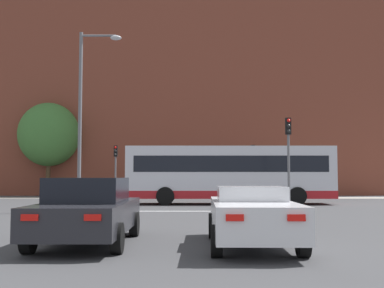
{
  "coord_description": "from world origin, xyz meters",
  "views": [
    {
      "loc": [
        0.38,
        -2.49,
        1.58
      ],
      "look_at": [
        0.37,
        25.71,
        3.48
      ],
      "focal_mm": 45.0,
      "sensor_mm": 36.0,
      "label": 1
    }
  ],
  "objects_px": {
    "traffic_light_near_right": "(289,148)",
    "pedestrian_waiting": "(259,183)",
    "car_roadster_right": "(252,215)",
    "pedestrian_walking_east": "(252,184)",
    "car_saloon_left": "(89,210)",
    "traffic_light_far_right": "(253,162)",
    "bus_crossing_lead": "(230,173)",
    "street_lamp_junction": "(87,103)",
    "traffic_light_far_left": "(116,163)"
  },
  "relations": [
    {
      "from": "traffic_light_near_right",
      "to": "pedestrian_waiting",
      "type": "xyz_separation_m",
      "value": [
        0.28,
        12.48,
        -1.86
      ]
    },
    {
      "from": "car_roadster_right",
      "to": "pedestrian_walking_east",
      "type": "distance_m",
      "value": 24.64
    },
    {
      "from": "car_saloon_left",
      "to": "pedestrian_waiting",
      "type": "height_order",
      "value": "pedestrian_waiting"
    },
    {
      "from": "traffic_light_near_right",
      "to": "car_saloon_left",
      "type": "bearing_deg",
      "value": -121.69
    },
    {
      "from": "traffic_light_far_right",
      "to": "car_roadster_right",
      "type": "bearing_deg",
      "value": -97.35
    },
    {
      "from": "car_saloon_left",
      "to": "traffic_light_near_right",
      "type": "bearing_deg",
      "value": 58.27
    },
    {
      "from": "traffic_light_near_right",
      "to": "bus_crossing_lead",
      "type": "bearing_deg",
      "value": 116.1
    },
    {
      "from": "car_roadster_right",
      "to": "pedestrian_waiting",
      "type": "xyz_separation_m",
      "value": [
        3.51,
        24.24,
        0.36
      ]
    },
    {
      "from": "car_saloon_left",
      "to": "street_lamp_junction",
      "type": "bearing_deg",
      "value": 102.9
    },
    {
      "from": "bus_crossing_lead",
      "to": "traffic_light_far_left",
      "type": "relative_size",
      "value": 3.09
    },
    {
      "from": "car_roadster_right",
      "to": "pedestrian_walking_east",
      "type": "relative_size",
      "value": 2.68
    },
    {
      "from": "car_roadster_right",
      "to": "traffic_light_far_right",
      "type": "relative_size",
      "value": 1.23
    },
    {
      "from": "traffic_light_far_right",
      "to": "pedestrian_walking_east",
      "type": "xyz_separation_m",
      "value": [
        -0.02,
        0.62,
        -1.56
      ]
    },
    {
      "from": "car_saloon_left",
      "to": "traffic_light_far_right",
      "type": "xyz_separation_m",
      "value": [
        6.87,
        23.43,
        1.83
      ]
    },
    {
      "from": "pedestrian_waiting",
      "to": "pedestrian_walking_east",
      "type": "distance_m",
      "value": 0.5
    },
    {
      "from": "car_roadster_right",
      "to": "traffic_light_far_right",
      "type": "distance_m",
      "value": 24.1
    },
    {
      "from": "bus_crossing_lead",
      "to": "traffic_light_far_right",
      "type": "height_order",
      "value": "traffic_light_far_right"
    },
    {
      "from": "car_saloon_left",
      "to": "pedestrian_waiting",
      "type": "relative_size",
      "value": 2.64
    },
    {
      "from": "car_saloon_left",
      "to": "traffic_light_far_left",
      "type": "relative_size",
      "value": 1.26
    },
    {
      "from": "car_saloon_left",
      "to": "pedestrian_walking_east",
      "type": "distance_m",
      "value": 25.01
    },
    {
      "from": "bus_crossing_lead",
      "to": "traffic_light_near_right",
      "type": "bearing_deg",
      "value": -153.9
    },
    {
      "from": "traffic_light_far_left",
      "to": "traffic_light_near_right",
      "type": "height_order",
      "value": "traffic_light_near_right"
    },
    {
      "from": "pedestrian_walking_east",
      "to": "pedestrian_waiting",
      "type": "bearing_deg",
      "value": -151.45
    },
    {
      "from": "car_saloon_left",
      "to": "pedestrian_walking_east",
      "type": "relative_size",
      "value": 2.68
    },
    {
      "from": "car_roadster_right",
      "to": "traffic_light_far_left",
      "type": "distance_m",
      "value": 24.43
    },
    {
      "from": "bus_crossing_lead",
      "to": "pedestrian_waiting",
      "type": "bearing_deg",
      "value": -19.73
    },
    {
      "from": "car_saloon_left",
      "to": "traffic_light_near_right",
      "type": "relative_size",
      "value": 1.09
    },
    {
      "from": "car_roadster_right",
      "to": "traffic_light_far_left",
      "type": "height_order",
      "value": "traffic_light_far_left"
    },
    {
      "from": "car_saloon_left",
      "to": "bus_crossing_lead",
      "type": "xyz_separation_m",
      "value": [
        4.6,
        16.31,
        0.98
      ]
    },
    {
      "from": "traffic_light_far_right",
      "to": "car_saloon_left",
      "type": "bearing_deg",
      "value": -106.33
    },
    {
      "from": "bus_crossing_lead",
      "to": "street_lamp_junction",
      "type": "distance_m",
      "value": 9.76
    },
    {
      "from": "car_roadster_right",
      "to": "pedestrian_waiting",
      "type": "distance_m",
      "value": 24.5
    },
    {
      "from": "pedestrian_waiting",
      "to": "car_roadster_right",
      "type": "bearing_deg",
      "value": -19.95
    },
    {
      "from": "traffic_light_near_right",
      "to": "traffic_light_far_left",
      "type": "bearing_deg",
      "value": 130.86
    },
    {
      "from": "traffic_light_near_right",
      "to": "street_lamp_junction",
      "type": "bearing_deg",
      "value": -172.82
    },
    {
      "from": "car_saloon_left",
      "to": "traffic_light_near_right",
      "type": "height_order",
      "value": "traffic_light_near_right"
    },
    {
      "from": "traffic_light_near_right",
      "to": "pedestrian_walking_east",
      "type": "relative_size",
      "value": 2.46
    },
    {
      "from": "traffic_light_far_left",
      "to": "pedestrian_waiting",
      "type": "relative_size",
      "value": 2.1
    },
    {
      "from": "car_roadster_right",
      "to": "street_lamp_junction",
      "type": "height_order",
      "value": "street_lamp_junction"
    },
    {
      "from": "car_saloon_left",
      "to": "bus_crossing_lead",
      "type": "bearing_deg",
      "value": 74.22
    },
    {
      "from": "traffic_light_far_left",
      "to": "street_lamp_junction",
      "type": "xyz_separation_m",
      "value": [
        0.69,
        -12.79,
        2.31
      ]
    },
    {
      "from": "pedestrian_walking_east",
      "to": "traffic_light_far_right",
      "type": "bearing_deg",
      "value": 145.09
    },
    {
      "from": "bus_crossing_lead",
      "to": "car_saloon_left",
      "type": "bearing_deg",
      "value": 164.26
    },
    {
      "from": "bus_crossing_lead",
      "to": "traffic_light_far_left",
      "type": "height_order",
      "value": "traffic_light_far_left"
    },
    {
      "from": "car_saloon_left",
      "to": "traffic_light_far_left",
      "type": "xyz_separation_m",
      "value": [
        -3.03,
        22.98,
        1.79
      ]
    },
    {
      "from": "street_lamp_junction",
      "to": "pedestrian_waiting",
      "type": "relative_size",
      "value": 4.52
    },
    {
      "from": "pedestrian_walking_east",
      "to": "traffic_light_far_left",
      "type": "bearing_deg",
      "value": 59.77
    },
    {
      "from": "traffic_light_far_right",
      "to": "traffic_light_far_left",
      "type": "relative_size",
      "value": 1.02
    },
    {
      "from": "street_lamp_junction",
      "to": "pedestrian_waiting",
      "type": "xyz_separation_m",
      "value": [
        9.64,
        13.65,
        -3.81
      ]
    },
    {
      "from": "car_roadster_right",
      "to": "traffic_light_near_right",
      "type": "height_order",
      "value": "traffic_light_near_right"
    }
  ]
}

